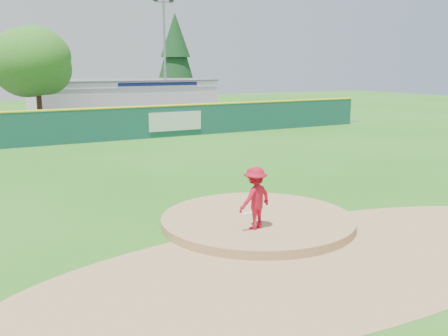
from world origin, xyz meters
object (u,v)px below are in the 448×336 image
pool_building_grp (122,98)px  deciduous_tree (36,65)px  pitcher (255,198)px  conifer_tree (175,55)px  light_pole_right (165,53)px  van (8,125)px

pool_building_grp → deciduous_tree: 11.01m
pitcher → pool_building_grp: 33.53m
deciduous_tree → conifer_tree: (15.00, 11.00, 0.99)m
pitcher → deciduous_tree: size_ratio=0.22×
light_pole_right → deciduous_tree: bearing=-160.0°
pool_building_grp → conifer_tree: bearing=29.8°
pitcher → deciduous_tree: (-1.37, 25.87, 3.48)m
pitcher → light_pole_right: size_ratio=0.17×
van → deciduous_tree: bearing=-77.4°
pitcher → van: 24.61m
light_pole_right → van: bearing=-157.4°
deciduous_tree → light_pole_right: (11.00, 4.00, 0.99)m
pitcher → light_pole_right: bearing=-123.7°
van → pitcher: bearing=167.4°
deciduous_tree → light_pole_right: light_pole_right is taller
van → light_pole_right: size_ratio=0.49×
pitcher → conifer_tree: size_ratio=0.17×
pitcher → deciduous_tree: deciduous_tree is taller
pitcher → pool_building_grp: size_ratio=0.11×
pitcher → van: size_ratio=0.34×
van → conifer_tree: bearing=-75.2°
pitcher → deciduous_tree: 26.13m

